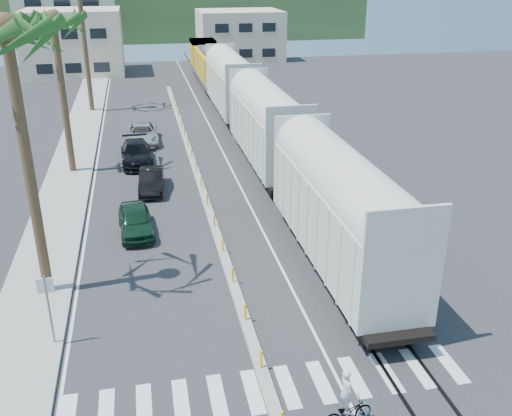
{
  "coord_description": "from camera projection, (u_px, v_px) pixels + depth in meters",
  "views": [
    {
      "loc": [
        -3.47,
        -16.86,
        13.23
      ],
      "look_at": [
        1.84,
        8.76,
        2.0
      ],
      "focal_mm": 40.0,
      "sensor_mm": 36.0,
      "label": 1
    }
  ],
  "objects": [
    {
      "name": "car_rear",
      "position": [
        142.0,
        134.0,
        45.53
      ],
      "size": [
        2.45,
        5.29,
        1.47
      ],
      "primitive_type": "imported",
      "rotation": [
        0.0,
        0.0,
        -0.0
      ],
      "color": "#B5B7BA",
      "rests_on": "ground"
    },
    {
      "name": "car_second",
      "position": [
        152.0,
        180.0,
        35.85
      ],
      "size": [
        2.1,
        4.43,
        1.39
      ],
      "primitive_type": "imported",
      "rotation": [
        0.0,
        0.0,
        -0.08
      ],
      "color": "black",
      "rests_on": "ground"
    },
    {
      "name": "lane_markings",
      "position": [
        161.0,
        154.0,
        43.13
      ],
      "size": [
        9.42,
        90.0,
        0.01
      ],
      "color": "silver",
      "rests_on": "ground"
    },
    {
      "name": "cyclist",
      "position": [
        347.0,
        407.0,
        17.57
      ],
      "size": [
        1.11,
        1.85,
        2.07
      ],
      "rotation": [
        0.0,
        0.0,
        1.73
      ],
      "color": "#9EA0A5",
      "rests_on": "ground"
    },
    {
      "name": "hillside",
      "position": [
        150.0,
        5.0,
        108.66
      ],
      "size": [
        80.0,
        20.0,
        12.0
      ],
      "primitive_type": "cube",
      "color": "#385628",
      "rests_on": "ground"
    },
    {
      "name": "crosswalk",
      "position": [
        267.0,
        389.0,
        19.23
      ],
      "size": [
        14.0,
        2.2,
        0.01
      ],
      "primitive_type": "cube",
      "color": "silver",
      "rests_on": "ground"
    },
    {
      "name": "ground",
      "position": [
        255.0,
        353.0,
        21.04
      ],
      "size": [
        140.0,
        140.0,
        0.0
      ],
      "primitive_type": "plane",
      "color": "#28282B",
      "rests_on": "ground"
    },
    {
      "name": "car_lead",
      "position": [
        135.0,
        220.0,
        30.17
      ],
      "size": [
        2.3,
        4.51,
        1.46
      ],
      "primitive_type": "imported",
      "rotation": [
        0.0,
        0.0,
        0.07
      ],
      "color": "black",
      "rests_on": "ground"
    },
    {
      "name": "buildings",
      "position": [
        113.0,
        30.0,
        82.61
      ],
      "size": [
        38.0,
        27.0,
        10.0
      ],
      "color": "beige",
      "rests_on": "ground"
    },
    {
      "name": "median",
      "position": [
        197.0,
        173.0,
        38.97
      ],
      "size": [
        0.45,
        60.0,
        0.85
      ],
      "color": "gray",
      "rests_on": "ground"
    },
    {
      "name": "palm_trees",
      "position": [
        56.0,
        6.0,
        35.7
      ],
      "size": [
        3.5,
        37.2,
        13.75
      ],
      "color": "brown",
      "rests_on": "ground"
    },
    {
      "name": "rails",
      "position": [
        246.0,
        137.0,
        47.15
      ],
      "size": [
        1.56,
        100.0,
        0.06
      ],
      "color": "black",
      "rests_on": "ground"
    },
    {
      "name": "car_third",
      "position": [
        136.0,
        153.0,
        40.78
      ],
      "size": [
        2.5,
        5.4,
        1.52
      ],
      "primitive_type": "imported",
      "rotation": [
        0.0,
        0.0,
        0.04
      ],
      "color": "black",
      "rests_on": "ground"
    },
    {
      "name": "sidewalk",
      "position": [
        74.0,
        158.0,
        41.92
      ],
      "size": [
        3.0,
        90.0,
        0.15
      ],
      "primitive_type": "cube",
      "color": "gray",
      "rests_on": "ground"
    },
    {
      "name": "freight_train",
      "position": [
        251.0,
        108.0,
        44.31
      ],
      "size": [
        3.0,
        60.94,
        5.85
      ],
      "color": "beige",
      "rests_on": "ground"
    },
    {
      "name": "street_sign",
      "position": [
        48.0,
        301.0,
        20.7
      ],
      "size": [
        0.6,
        0.08,
        3.0
      ],
      "color": "slate",
      "rests_on": "ground"
    }
  ]
}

